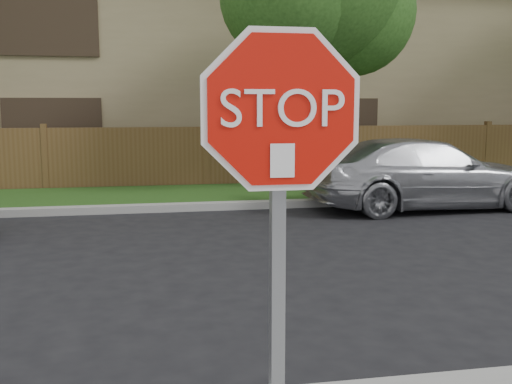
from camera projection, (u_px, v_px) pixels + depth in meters
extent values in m
cube|color=gray|center=(223.00, 206.00, 12.49)|extent=(70.00, 0.30, 0.15)
cube|color=#1E4714|center=(214.00, 195.00, 14.10)|extent=(70.00, 3.00, 0.12)
cube|color=brown|center=(206.00, 158.00, 15.55)|extent=(70.00, 0.12, 1.60)
cube|color=#93835B|center=(188.00, 80.00, 20.67)|extent=(34.00, 8.00, 6.00)
cylinder|color=#382B21|center=(318.00, 113.00, 14.19)|extent=(0.44, 0.44, 3.92)
sphere|color=#214716|center=(352.00, 13.00, 14.30)|extent=(3.00, 3.00, 3.00)
cube|color=gray|center=(277.00, 303.00, 2.82)|extent=(0.06, 0.06, 2.30)
cylinder|color=white|center=(281.00, 110.00, 2.62)|extent=(1.01, 0.02, 1.01)
cylinder|color=red|center=(282.00, 110.00, 2.61)|extent=(0.93, 0.02, 0.93)
cube|color=white|center=(282.00, 161.00, 2.63)|extent=(0.11, 0.00, 0.15)
imported|color=#ACAEB4|center=(425.00, 174.00, 12.51)|extent=(5.15, 2.30, 1.47)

